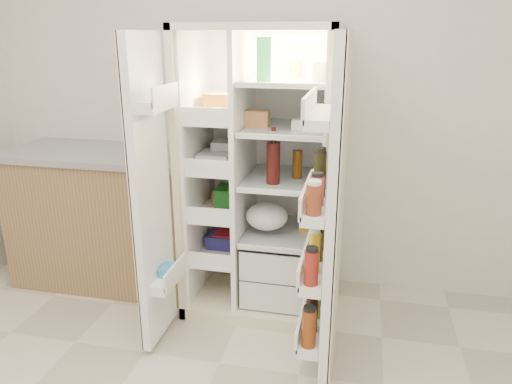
# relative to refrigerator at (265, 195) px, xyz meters

# --- Properties ---
(wall_back) EXTENTS (4.00, 0.02, 2.70)m
(wall_back) POSITION_rel_refrigerator_xyz_m (-0.10, 0.35, 0.61)
(wall_back) COLOR silver
(wall_back) RESTS_ON floor
(refrigerator) EXTENTS (0.92, 0.70, 1.80)m
(refrigerator) POSITION_rel_refrigerator_xyz_m (0.00, 0.00, 0.00)
(refrigerator) COLOR beige
(refrigerator) RESTS_ON floor
(freezer_door) EXTENTS (0.15, 0.40, 1.72)m
(freezer_door) POSITION_rel_refrigerator_xyz_m (-0.51, -0.60, 0.15)
(freezer_door) COLOR white
(freezer_door) RESTS_ON floor
(fridge_door) EXTENTS (0.17, 0.58, 1.72)m
(fridge_door) POSITION_rel_refrigerator_xyz_m (0.47, -0.69, 0.12)
(fridge_door) COLOR white
(fridge_door) RESTS_ON floor
(kitchen_counter) EXTENTS (1.34, 0.72, 0.98)m
(kitchen_counter) POSITION_rel_refrigerator_xyz_m (-1.15, 0.05, -0.25)
(kitchen_counter) COLOR olive
(kitchen_counter) RESTS_ON floor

